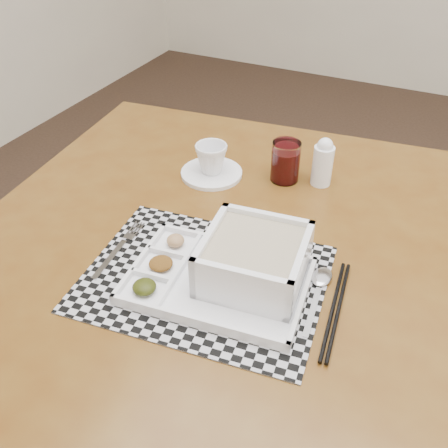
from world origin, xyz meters
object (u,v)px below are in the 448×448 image
(juice_glass, at_px, (285,163))
(creamer_bottle, at_px, (323,162))
(cup, at_px, (211,158))
(dining_table, at_px, (232,271))
(serving_tray, at_px, (243,266))

(juice_glass, relative_size, creamer_bottle, 0.82)
(cup, bearing_deg, dining_table, -57.26)
(serving_tray, bearing_deg, juice_glass, 98.47)
(serving_tray, bearing_deg, creamer_bottle, 85.79)
(cup, distance_m, creamer_bottle, 0.26)
(creamer_bottle, bearing_deg, cup, -162.52)
(creamer_bottle, bearing_deg, dining_table, -108.47)
(cup, relative_size, creamer_bottle, 0.65)
(serving_tray, distance_m, creamer_bottle, 0.39)
(cup, bearing_deg, serving_tray, -57.98)
(dining_table, distance_m, serving_tray, 0.17)
(cup, distance_m, juice_glass, 0.18)
(cup, bearing_deg, juice_glass, 15.89)
(dining_table, distance_m, cup, 0.29)
(dining_table, xyz_separation_m, creamer_bottle, (0.10, 0.29, 0.14))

